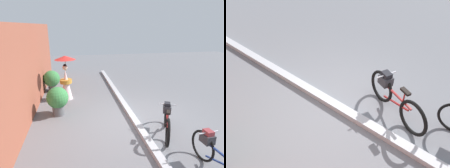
# 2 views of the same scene
# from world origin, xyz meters

# --- Properties ---
(ground_plane) EXTENTS (30.00, 30.00, 0.00)m
(ground_plane) POSITION_xyz_m (0.00, 0.00, 0.00)
(ground_plane) COLOR slate
(building_wall) EXTENTS (14.00, 0.40, 3.05)m
(building_wall) POSITION_xyz_m (0.00, 3.44, 1.53)
(building_wall) COLOR brown
(building_wall) RESTS_ON ground_plane
(sidewalk_curb) EXTENTS (14.00, 0.20, 0.12)m
(sidewalk_curb) POSITION_xyz_m (0.00, 0.00, 0.06)
(sidewalk_curb) COLOR #B2B2B7
(sidewalk_curb) RESTS_ON ground_plane
(bicycle_near_officer) EXTENTS (1.77, 0.48, 0.81)m
(bicycle_near_officer) POSITION_xyz_m (-2.46, -0.99, 0.43)
(bicycle_near_officer) COLOR black
(bicycle_near_officer) RESTS_ON ground_plane
(bicycle_far_side) EXTENTS (1.63, 0.78, 0.82)m
(bicycle_far_side) POSITION_xyz_m (-0.84, -0.68, 0.42)
(bicycle_far_side) COLOR black
(bicycle_far_side) RESTS_ON ground_plane
(person_with_parasol) EXTENTS (0.84, 0.84, 1.82)m
(person_with_parasol) POSITION_xyz_m (2.53, 2.18, 0.94)
(person_with_parasol) COLOR silver
(person_with_parasol) RESTS_ON ground_plane
(potted_plant_by_door) EXTENTS (0.77, 0.76, 0.99)m
(potted_plant_by_door) POSITION_xyz_m (3.70, 2.86, 0.56)
(potted_plant_by_door) COLOR #59595B
(potted_plant_by_door) RESTS_ON ground_plane
(potted_plant_small) EXTENTS (0.75, 0.74, 1.00)m
(potted_plant_small) POSITION_xyz_m (1.04, 2.41, 0.57)
(potted_plant_small) COLOR #59595B
(potted_plant_small) RESTS_ON ground_plane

